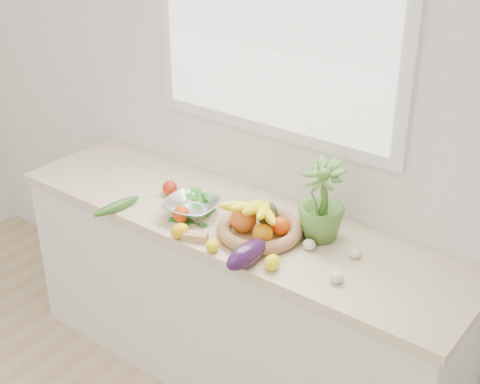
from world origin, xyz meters
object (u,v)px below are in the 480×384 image
Objects in this scene: potted_herb at (322,200)px; fruit_basket at (259,224)px; cucumber at (117,206)px; colander_with_spinach at (191,204)px; apple at (170,188)px; eggplant at (247,254)px.

potted_herb is 0.29m from fruit_basket.
cucumber is at bearing -157.20° from potted_herb.
apple is at bearing 157.13° from colander_with_spinach.
potted_herb is (0.12, 0.35, 0.14)m from eggplant.
eggplant is at bearing -65.92° from fruit_basket.
cucumber is 0.68m from fruit_basket.
colander_with_spinach reaches higher than apple.
apple reaches higher than cucumber.
apple is 0.70m from eggplant.
fruit_basket is 0.34m from colander_with_spinach.
eggplant is 0.82× the size of colander_with_spinach.
potted_herb is 1.25× the size of colander_with_spinach.
apple is 0.26× the size of colander_with_spinach.
apple is 0.18× the size of fruit_basket.
colander_with_spinach is (-0.43, 0.16, 0.02)m from eggplant.
apple is 0.56m from fruit_basket.
potted_herb is 0.60m from colander_with_spinach.
eggplant is 0.74m from cucumber.
fruit_basket is at bearing -146.90° from potted_herb.
fruit_basket reaches higher than apple.
potted_herb is at bearing 71.04° from eggplant.
fruit_basket reaches higher than eggplant.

